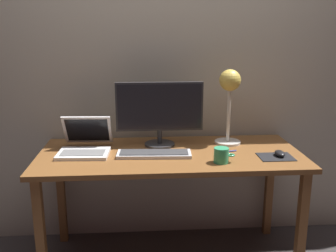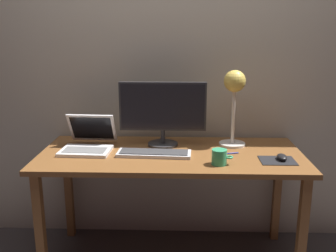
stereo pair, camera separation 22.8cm
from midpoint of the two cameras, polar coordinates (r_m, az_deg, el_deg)
back_wall at (r=2.66m, az=3.18°, el=10.34°), size 4.80×0.06×2.60m
desk at (r=2.40m, az=3.18°, el=-5.75°), size 1.60×0.70×0.74m
monitor at (r=2.46m, az=1.87°, el=2.31°), size 0.55×0.19×0.41m
keyboard_main at (r=2.32m, az=0.74°, el=-4.09°), size 0.45×0.16×0.03m
laptop at (r=2.46m, az=-9.01°, el=-2.02°), size 0.32×0.35×0.21m
desk_lamp at (r=2.50m, az=12.34°, el=4.93°), size 0.17×0.17×0.49m
mousepad at (r=2.35m, az=18.53°, el=-4.89°), size 0.20×0.16×0.00m
mouse at (r=2.36m, az=19.13°, el=-4.39°), size 0.06×0.10×0.03m
coffee_mug at (r=2.19m, az=10.57°, el=-4.56°), size 0.12×0.09×0.09m
pen at (r=2.39m, az=11.47°, el=-4.05°), size 0.14×0.04×0.01m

